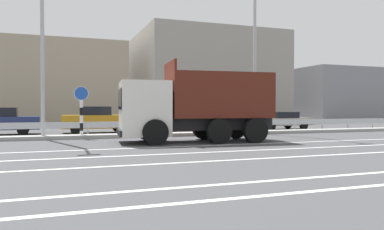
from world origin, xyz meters
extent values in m
plane|color=#424244|center=(0.00, 0.00, 0.00)|extent=(320.00, 320.00, 0.00)
cube|color=silver|center=(-0.88, -2.31, 0.00)|extent=(56.85, 0.16, 0.01)
cube|color=silver|center=(-0.88, -4.40, 0.00)|extent=(56.85, 0.16, 0.01)
cube|color=silver|center=(-0.88, -6.36, 0.00)|extent=(56.85, 0.16, 0.01)
cube|color=silver|center=(-0.88, -9.36, 0.00)|extent=(56.85, 0.16, 0.01)
cube|color=silver|center=(-0.88, -10.46, 0.00)|extent=(56.85, 0.16, 0.01)
cube|color=gray|center=(0.00, 2.99, 0.09)|extent=(31.27, 1.10, 0.18)
cube|color=#9EA0A5|center=(0.00, 3.85, 0.62)|extent=(56.85, 0.04, 0.32)
cylinder|color=#ADADB2|center=(-7.29, 3.85, 0.31)|extent=(0.09, 0.09, 0.62)
cylinder|color=#ADADB2|center=(-5.21, 3.85, 0.31)|extent=(0.09, 0.09, 0.62)
cylinder|color=#ADADB2|center=(-3.12, 3.85, 0.31)|extent=(0.09, 0.09, 0.62)
cylinder|color=#ADADB2|center=(-1.04, 3.85, 0.31)|extent=(0.09, 0.09, 0.62)
cylinder|color=#ADADB2|center=(1.04, 3.85, 0.31)|extent=(0.09, 0.09, 0.62)
cylinder|color=#ADADB2|center=(3.12, 3.85, 0.31)|extent=(0.09, 0.09, 0.62)
cylinder|color=#ADADB2|center=(5.21, 3.85, 0.31)|extent=(0.09, 0.09, 0.62)
cylinder|color=#ADADB2|center=(7.29, 3.85, 0.31)|extent=(0.09, 0.09, 0.62)
cylinder|color=#ADADB2|center=(9.37, 3.85, 0.31)|extent=(0.09, 0.09, 0.62)
cylinder|color=#ADADB2|center=(11.46, 3.85, 0.31)|extent=(0.09, 0.09, 0.62)
cylinder|color=#ADADB2|center=(13.54, 3.85, 0.31)|extent=(0.09, 0.09, 0.62)
cube|color=silver|center=(-3.19, -0.29, 1.45)|extent=(2.21, 2.59, 2.28)
cube|color=black|center=(-4.19, -0.19, 1.85)|extent=(0.23, 2.06, 0.86)
cube|color=black|center=(-4.23, -0.19, 0.47)|extent=(0.33, 2.36, 0.24)
cube|color=black|center=(0.11, -0.61, 0.79)|extent=(4.74, 1.77, 0.53)
cube|color=#511E14|center=(0.11, -0.61, 1.11)|extent=(4.65, 2.73, 0.12)
cube|color=#511E14|center=(0.00, -1.71, 2.09)|extent=(4.44, 0.53, 1.85)
cube|color=#511E14|center=(0.21, 0.49, 2.09)|extent=(4.44, 0.53, 1.85)
cube|color=#511E14|center=(-2.06, -0.40, 2.32)|extent=(0.32, 2.31, 2.31)
cube|color=#511E14|center=(2.27, -0.82, 2.09)|extent=(0.32, 2.31, 1.85)
cylinder|color=black|center=(-3.01, -1.49, 0.52)|extent=(1.07, 0.42, 1.04)
cylinder|color=black|center=(-2.78, 0.86, 0.52)|extent=(1.07, 0.42, 1.04)
cylinder|color=black|center=(-0.35, -1.75, 0.52)|extent=(1.07, 0.42, 1.04)
cylinder|color=black|center=(-0.13, 0.60, 0.52)|extent=(1.07, 0.42, 1.04)
cylinder|color=black|center=(1.26, -1.90, 0.52)|extent=(1.07, 0.42, 1.04)
cylinder|color=black|center=(1.49, 0.44, 0.52)|extent=(1.07, 0.42, 1.04)
cylinder|color=white|center=(-5.56, 2.99, 0.19)|extent=(0.16, 0.16, 0.38)
cylinder|color=black|center=(-5.56, 2.99, 0.56)|extent=(0.16, 0.16, 0.38)
cylinder|color=white|center=(-5.56, 2.99, 0.94)|extent=(0.16, 0.16, 0.38)
cylinder|color=black|center=(-5.56, 2.99, 1.32)|extent=(0.16, 0.16, 0.38)
cylinder|color=white|center=(-5.56, 2.99, 1.69)|extent=(0.16, 0.16, 0.38)
cylinder|color=#1E4CB2|center=(-5.56, 2.99, 2.19)|extent=(0.63, 0.03, 0.63)
cylinder|color=white|center=(-5.56, 2.99, 2.19)|extent=(0.68, 0.02, 0.68)
cylinder|color=#ADADB2|center=(-7.31, 3.14, 5.17)|extent=(0.18, 0.18, 10.35)
cylinder|color=#ADADB2|center=(4.06, 3.15, 4.73)|extent=(0.18, 0.18, 9.46)
cylinder|color=black|center=(-8.41, 6.16, 0.30)|extent=(0.61, 0.22, 0.60)
cylinder|color=black|center=(-8.48, 7.92, 0.30)|extent=(0.61, 0.22, 0.60)
cube|color=#B27A14|center=(-4.41, 6.92, 0.69)|extent=(4.11, 2.01, 0.77)
cube|color=black|center=(-4.53, 6.93, 1.32)|extent=(1.75, 1.72, 0.50)
cylinder|color=black|center=(-3.13, 7.79, 0.30)|extent=(0.61, 0.22, 0.60)
cylinder|color=black|center=(-3.18, 5.99, 0.30)|extent=(0.61, 0.22, 0.60)
cylinder|color=black|center=(-5.64, 7.86, 0.30)|extent=(0.61, 0.22, 0.60)
cylinder|color=black|center=(-5.69, 6.06, 0.30)|extent=(0.61, 0.22, 0.60)
cube|color=silver|center=(1.29, 6.33, 0.62)|extent=(4.48, 1.87, 0.65)
cube|color=black|center=(1.16, 6.33, 1.14)|extent=(1.92, 1.55, 0.38)
cylinder|color=black|center=(2.70, 7.06, 0.30)|extent=(0.61, 0.23, 0.60)
cylinder|color=black|center=(2.63, 5.47, 0.30)|extent=(0.61, 0.23, 0.60)
cylinder|color=black|center=(-0.04, 7.18, 0.30)|extent=(0.61, 0.23, 0.60)
cylinder|color=black|center=(-0.11, 5.59, 0.30)|extent=(0.61, 0.23, 0.60)
cube|color=gray|center=(7.85, 6.34, 0.55)|extent=(4.48, 2.12, 0.50)
cube|color=black|center=(7.98, 6.35, 1.01)|extent=(1.95, 1.71, 0.42)
cylinder|color=black|center=(6.57, 5.39, 0.30)|extent=(0.61, 0.25, 0.60)
cylinder|color=black|center=(6.44, 7.08, 0.30)|extent=(0.61, 0.25, 0.60)
cylinder|color=black|center=(9.26, 5.59, 0.30)|extent=(0.61, 0.25, 0.60)
cylinder|color=black|center=(9.13, 7.29, 0.30)|extent=(0.61, 0.25, 0.60)
cube|color=tan|center=(-10.16, 24.92, 3.85)|extent=(19.47, 12.94, 7.70)
cube|color=gray|center=(9.24, 24.90, 4.86)|extent=(15.05, 14.95, 9.72)
cube|color=gray|center=(31.32, 24.26, 3.18)|extent=(20.68, 12.28, 6.36)
camera|label=1|loc=(-6.66, -15.92, 1.47)|focal=35.00mm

